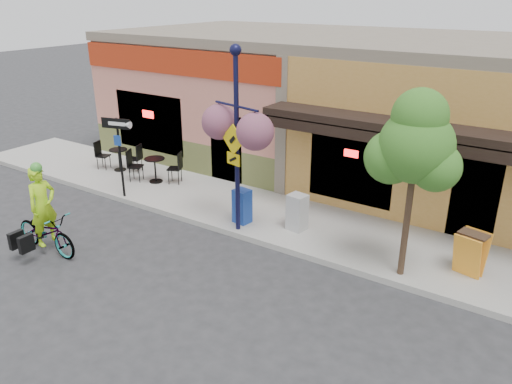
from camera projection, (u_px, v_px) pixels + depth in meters
ground at (243, 252)px, 12.00m from camera, size 90.00×90.00×0.00m
sidewalk at (285, 220)px, 13.52m from camera, size 24.00×3.00×0.15m
curb at (256, 240)px, 12.40m from camera, size 24.00×0.12×0.15m
building at (368, 104)px, 16.96m from camera, size 18.20×8.20×4.50m
bicycle at (46, 232)px, 11.84m from camera, size 1.98×0.73×1.03m
cyclist_rider at (45, 216)px, 11.65m from camera, size 0.47×0.71×1.91m
lamp_post at (237, 143)px, 11.98m from camera, size 1.56×0.90×4.61m
one_way_sign at (121, 158)px, 14.44m from camera, size 0.93×0.42×2.38m
cafe_set_left at (119, 157)px, 16.85m from camera, size 1.79×1.26×0.97m
cafe_set_right at (155, 166)px, 15.80m from camera, size 1.92×1.49×1.03m
newspaper_box_blue at (242, 206)px, 13.05m from camera, size 0.46×0.42×0.91m
newspaper_box_grey at (297, 212)px, 12.65m from camera, size 0.50×0.46×0.95m
street_tree at (411, 186)px, 10.05m from camera, size 2.03×2.03×4.06m
sandwich_board at (467, 257)px, 10.51m from camera, size 0.67×0.55×0.98m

